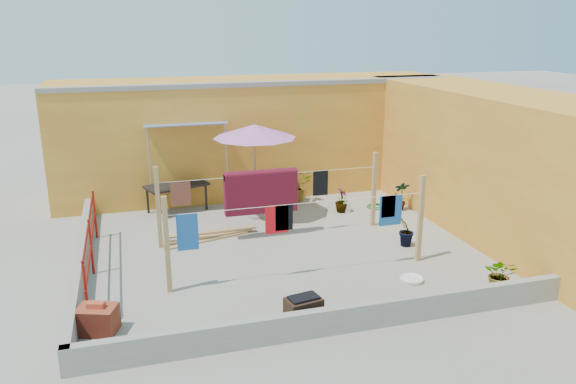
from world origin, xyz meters
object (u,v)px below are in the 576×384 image
object	(u,v)px
outdoor_table	(176,187)
white_basin	(412,279)
brazier	(303,311)
green_hose	(375,206)
plant_back_a	(297,186)
brick_stack	(97,319)
water_jug_b	(393,205)
patio_umbrella	(255,132)
water_jug_a	(347,207)

from	to	relation	value
outdoor_table	white_basin	bearing A→B (deg)	-55.03
outdoor_table	brazier	world-z (taller)	outdoor_table
green_hose	plant_back_a	bearing A→B (deg)	147.64
brick_stack	water_jug_b	xyz separation A→B (m)	(7.18, 4.20, -0.08)
water_jug_b	green_hose	xyz separation A→B (m)	(-0.33, 0.36, -0.11)
patio_umbrella	water_jug_a	xyz separation A→B (m)	(2.34, -0.24, -2.04)
green_hose	brick_stack	bearing A→B (deg)	-146.41
white_basin	water_jug_b	bearing A→B (deg)	68.22
water_jug_a	brazier	bearing A→B (deg)	-118.90
patio_umbrella	brazier	world-z (taller)	patio_umbrella
outdoor_table	water_jug_b	size ratio (longest dim) A/B	5.16
water_jug_a	green_hose	world-z (taller)	water_jug_a
patio_umbrella	water_jug_a	distance (m)	3.12
plant_back_a	green_hose	bearing A→B (deg)	-32.36
outdoor_table	brick_stack	distance (m)	6.00
patio_umbrella	green_hose	world-z (taller)	patio_umbrella
brazier	plant_back_a	world-z (taller)	plant_back_a
water_jug_a	plant_back_a	distance (m)	1.63
outdoor_table	white_basin	xyz separation A→B (m)	(3.81, -5.45, -0.61)
water_jug_a	brick_stack	bearing A→B (deg)	-143.57
brick_stack	plant_back_a	size ratio (longest dim) A/B	0.82
brick_stack	plant_back_a	distance (m)	7.61
brazier	plant_back_a	bearing A→B (deg)	73.73
brazier	water_jug_b	xyz separation A→B (m)	(4.02, 4.89, -0.10)
brick_stack	plant_back_a	xyz separation A→B (m)	(5.03, 5.71, 0.21)
brick_stack	green_hose	bearing A→B (deg)	33.59
water_jug_a	patio_umbrella	bearing A→B (deg)	174.23
white_basin	plant_back_a	world-z (taller)	plant_back_a
patio_umbrella	outdoor_table	xyz separation A→B (m)	(-1.83, 1.06, -1.52)
brazier	white_basin	world-z (taller)	brazier
outdoor_table	white_basin	distance (m)	6.67
brazier	green_hose	xyz separation A→B (m)	(3.69, 5.24, -0.21)
patio_umbrella	water_jug_b	distance (m)	4.11
water_jug_b	green_hose	distance (m)	0.50
outdoor_table	plant_back_a	size ratio (longest dim) A/B	1.98
brazier	outdoor_table	bearing A→B (deg)	102.01
water_jug_a	outdoor_table	bearing A→B (deg)	162.75
patio_umbrella	water_jug_b	bearing A→B (deg)	-7.28
brazier	patio_umbrella	bearing A→B (deg)	84.94
brick_stack	water_jug_a	xyz separation A→B (m)	(5.98, 4.41, -0.09)
outdoor_table	green_hose	size ratio (longest dim) A/B	3.66
outdoor_table	plant_back_a	world-z (taller)	plant_back_a
patio_umbrella	brazier	bearing A→B (deg)	-95.06
brazier	water_jug_b	bearing A→B (deg)	50.55
green_hose	outdoor_table	bearing A→B (deg)	167.11
green_hose	plant_back_a	xyz separation A→B (m)	(-1.83, 1.16, 0.40)
plant_back_a	outdoor_table	bearing A→B (deg)	180.00
outdoor_table	brazier	xyz separation A→B (m)	(1.36, -6.40, -0.41)
outdoor_table	water_jug_a	distance (m)	4.41
white_basin	plant_back_a	distance (m)	5.49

